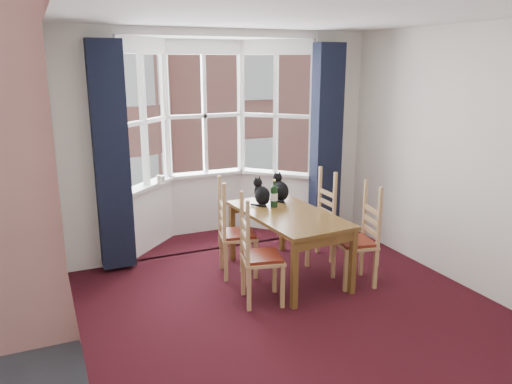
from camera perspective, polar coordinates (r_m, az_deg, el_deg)
floor at (r=4.91m, az=6.00°, el=-14.76°), size 4.50×4.50×0.00m
ceiling at (r=4.30m, az=7.04°, el=19.84°), size 4.50×4.50×0.00m
wall_left at (r=3.82m, az=-20.41°, el=-1.51°), size 0.00×4.50×4.50m
wall_right at (r=5.66m, az=24.29°, el=3.13°), size 0.00×4.50×4.50m
wall_back_pier_left at (r=6.04m, az=-18.63°, el=4.32°), size 0.70×0.12×2.80m
wall_back_pier_right at (r=7.13m, az=8.86°, el=6.38°), size 0.70×0.12×2.80m
bay_window at (r=6.87m, az=-5.21°, el=6.18°), size 2.76×0.94×2.80m
curtain_left at (r=5.90m, az=-16.19°, el=3.77°), size 0.38×0.22×2.60m
curtain_right at (r=6.87m, az=8.03°, el=5.67°), size 0.38×0.22×2.60m
dining_table at (r=5.66m, az=3.69°, el=-3.20°), size 0.93×1.60×0.76m
chair_left_near at (r=5.09m, az=-0.29°, el=-7.66°), size 0.49×0.50×0.92m
chair_left_far at (r=5.74m, az=-2.99°, el=-5.02°), size 0.48×0.49×0.92m
chair_right_near at (r=5.65m, az=12.10°, el=-5.67°), size 0.47×0.49×0.92m
chair_right_far at (r=6.25m, az=7.31°, el=-3.47°), size 0.41×0.43×0.92m
cat_left at (r=5.92m, az=0.66°, el=-0.23°), size 0.24×0.28×0.34m
cat_right at (r=6.11m, az=2.79°, el=0.30°), size 0.20×0.27×0.36m
wine_bottle at (r=5.81m, az=2.09°, el=-0.35°), size 0.08×0.08×0.33m
candle_tall at (r=6.61m, az=-11.04°, el=1.44°), size 0.06×0.06×0.11m
candle_short at (r=6.65m, az=-10.60°, el=1.45°), size 0.06×0.06×0.09m
street at (r=36.97m, az=-19.89°, el=0.60°), size 80.00×80.00×0.00m
tenement_building at (r=17.85m, az=-17.24°, el=11.41°), size 18.40×7.80×15.20m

